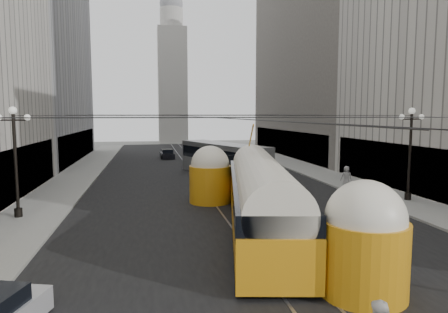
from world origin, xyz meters
name	(u,v)px	position (x,y,z in m)	size (l,w,h in m)	color
road	(201,176)	(0.00, 32.50, 0.00)	(20.00, 85.00, 0.02)	black
sidewalk_left	(81,173)	(-12.00, 36.00, 0.07)	(4.00, 72.00, 0.15)	gray
sidewalk_right	(302,167)	(12.00, 36.00, 0.07)	(4.00, 72.00, 0.15)	gray
rail_left	(194,176)	(-0.75, 32.50, 0.00)	(0.12, 85.00, 0.04)	gray
rail_right	(209,175)	(0.75, 32.50, 0.00)	(0.12, 85.00, 0.04)	gray
building_left_far	(25,48)	(-19.99, 48.00, 14.31)	(12.60, 28.60, 28.60)	#999999
building_right_far	(326,42)	(20.00, 48.00, 16.31)	(12.60, 32.60, 32.60)	#514C47
distant_tower	(172,72)	(0.00, 80.00, 14.97)	(6.00, 6.00, 31.36)	#B2AFA8
lamppost_left_mid	(15,155)	(-12.60, 18.00, 3.74)	(1.86, 0.44, 6.37)	black
lamppost_right_mid	(410,148)	(12.60, 18.00, 3.74)	(1.86, 0.44, 6.37)	black
catenary	(204,116)	(0.12, 31.49, 5.88)	(25.00, 72.00, 0.23)	black
streetcar	(261,195)	(0.50, 12.88, 1.95)	(5.81, 17.92, 3.99)	orange
city_bus	(223,158)	(2.05, 31.73, 1.77)	(7.09, 13.21, 3.23)	gray
sedan_white_far	(228,156)	(4.88, 43.74, 0.70)	(3.73, 5.26, 1.54)	silver
sedan_dark_far	(167,154)	(-2.67, 48.86, 0.58)	(1.94, 4.15, 1.28)	black
pedestrian_sidewalk_right	(346,177)	(10.50, 22.87, 1.05)	(0.88, 0.54, 1.79)	gray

